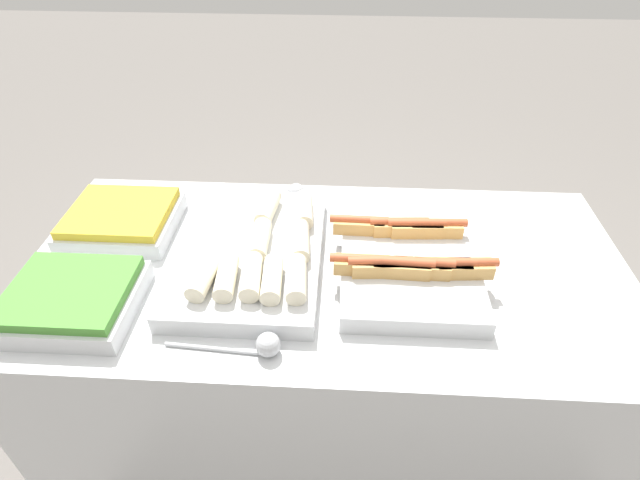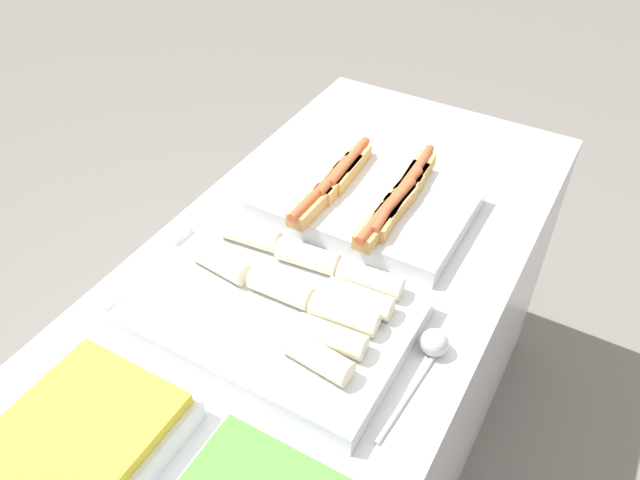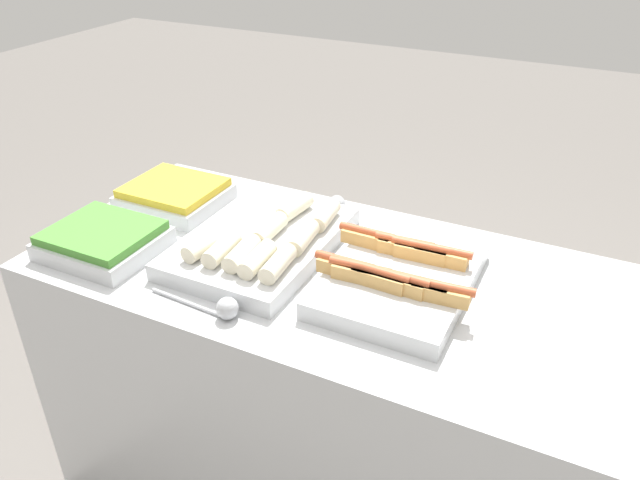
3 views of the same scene
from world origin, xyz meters
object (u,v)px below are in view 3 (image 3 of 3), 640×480
tray_hotdogs (400,275)px  tray_side_front (103,241)px  serving_spoon_far (332,204)px  serving_spoon_near (222,308)px  tray_wraps (263,242)px  tray_side_back (175,195)px

tray_hotdogs → tray_side_front: size_ratio=1.61×
tray_hotdogs → tray_side_front: 0.82m
tray_hotdogs → serving_spoon_far: tray_hotdogs is taller
tray_side_front → serving_spoon_near: tray_side_front is taller
tray_wraps → serving_spoon_far: size_ratio=2.01×
tray_hotdogs → tray_side_front: (-0.80, -0.20, -0.00)m
tray_side_back → tray_side_front: bearing=-90.0°
tray_wraps → tray_side_front: bearing=-154.5°
serving_spoon_near → tray_side_back: bearing=137.7°
tray_side_front → serving_spoon_far: bearing=47.3°
tray_side_back → serving_spoon_near: tray_side_back is taller
tray_wraps → tray_side_front: size_ratio=1.80×
tray_wraps → tray_side_back: 0.42m
tray_hotdogs → tray_side_back: tray_hotdogs is taller
tray_side_front → tray_side_back: bearing=90.0°
tray_wraps → tray_side_front: tray_wraps is taller
tray_side_front → serving_spoon_far: (0.46, 0.50, -0.01)m
tray_hotdogs → serving_spoon_near: 0.45m
serving_spoon_far → tray_wraps: bearing=-101.9°
tray_side_back → tray_hotdogs: bearing=-8.7°
tray_side_front → tray_side_back: same height
tray_side_back → tray_wraps: bearing=-17.8°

